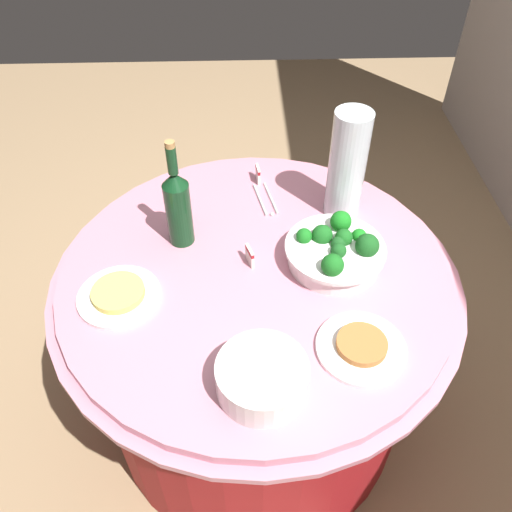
% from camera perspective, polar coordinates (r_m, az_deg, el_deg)
% --- Properties ---
extents(ground_plane, '(6.00, 6.00, 0.00)m').
position_cam_1_polar(ground_plane, '(2.07, 0.00, -15.80)').
color(ground_plane, '#9E7F5B').
extents(buffet_table, '(1.16, 1.16, 0.74)m').
position_cam_1_polar(buffet_table, '(1.75, 0.00, -9.72)').
color(buffet_table, maroon).
rests_on(buffet_table, ground_plane).
extents(broccoli_bowl, '(0.28, 0.28, 0.11)m').
position_cam_1_polar(broccoli_bowl, '(1.48, 8.67, 0.55)').
color(broccoli_bowl, white).
rests_on(broccoli_bowl, buffet_table).
extents(plate_stack, '(0.21, 0.21, 0.08)m').
position_cam_1_polar(plate_stack, '(1.20, 0.71, -13.04)').
color(plate_stack, white).
rests_on(plate_stack, buffet_table).
extents(wine_bottle, '(0.07, 0.07, 0.34)m').
position_cam_1_polar(wine_bottle, '(1.49, -8.48, 5.43)').
color(wine_bottle, '#10391B').
rests_on(wine_bottle, buffet_table).
extents(decorative_fruit_vase, '(0.11, 0.11, 0.34)m').
position_cam_1_polar(decorative_fruit_vase, '(1.59, 9.81, 9.21)').
color(decorative_fruit_vase, silver).
rests_on(decorative_fruit_vase, buffet_table).
extents(serving_tongs, '(0.17, 0.08, 0.01)m').
position_cam_1_polar(serving_tongs, '(1.69, 1.09, 6.09)').
color(serving_tongs, silver).
rests_on(serving_tongs, buffet_table).
extents(food_plate_noodles, '(0.22, 0.22, 0.03)m').
position_cam_1_polar(food_plate_noodles, '(1.43, -14.70, -4.10)').
color(food_plate_noodles, white).
rests_on(food_plate_noodles, buffet_table).
extents(food_plate_peanuts, '(0.22, 0.22, 0.03)m').
position_cam_1_polar(food_plate_peanuts, '(1.31, 11.36, -9.64)').
color(food_plate_peanuts, white).
rests_on(food_plate_peanuts, buffet_table).
extents(label_placard_front, '(0.05, 0.02, 0.05)m').
position_cam_1_polar(label_placard_front, '(1.46, -0.69, 0.10)').
color(label_placard_front, white).
rests_on(label_placard_front, buffet_table).
extents(label_placard_mid, '(0.05, 0.01, 0.05)m').
position_cam_1_polar(label_placard_mid, '(1.76, 0.21, 8.98)').
color(label_placard_mid, white).
rests_on(label_placard_mid, buffet_table).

